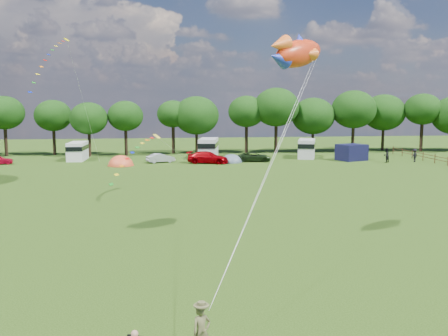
{
  "coord_description": "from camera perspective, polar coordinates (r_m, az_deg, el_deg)",
  "views": [
    {
      "loc": [
        -3.84,
        -22.3,
        8.06
      ],
      "look_at": [
        0.0,
        8.0,
        4.0
      ],
      "focal_mm": 40.0,
      "sensor_mm": 36.0,
      "label": 1
    }
  ],
  "objects": [
    {
      "name": "ground_plane",
      "position": [
        24.02,
        2.46,
        -12.04
      ],
      "size": [
        180.0,
        180.0,
        0.0
      ],
      "primitive_type": "plane",
      "color": "black",
      "rests_on": "ground"
    },
    {
      "name": "campervan_c",
      "position": [
        71.68,
        -1.79,
        2.34
      ],
      "size": [
        3.51,
        6.14,
        2.83
      ],
      "rotation": [
        0.0,
        0.0,
        1.38
      ],
      "color": "silver",
      "rests_on": "ground"
    },
    {
      "name": "walker_b",
      "position": [
        71.85,
        20.93,
        1.36
      ],
      "size": [
        1.29,
        1.1,
        1.82
      ],
      "primitive_type": "imported",
      "rotation": [
        0.0,
        0.0,
        3.71
      ],
      "color": "black",
      "rests_on": "ground"
    },
    {
      "name": "campervan_b",
      "position": [
        72.19,
        -16.4,
        1.93
      ],
      "size": [
        2.36,
        5.2,
        2.51
      ],
      "rotation": [
        0.0,
        0.0,
        1.54
      ],
      "color": "silver",
      "rests_on": "ground"
    },
    {
      "name": "car_d",
      "position": [
        67.87,
        3.49,
        1.27
      ],
      "size": [
        4.88,
        2.77,
        1.26
      ],
      "primitive_type": "imported",
      "rotation": [
        0.0,
        0.0,
        1.42
      ],
      "color": "black",
      "rests_on": "ground"
    },
    {
      "name": "streamer_kite_a",
      "position": [
        53.8,
        -19.1,
        12.04
      ],
      "size": [
        3.18,
        5.53,
        5.73
      ],
      "rotation": [
        0.0,
        0.0,
        1.12
      ],
      "color": "#EDDF00",
      "rests_on": "ground"
    },
    {
      "name": "tent_orange",
      "position": [
        64.78,
        -11.7,
        0.29
      ],
      "size": [
        3.33,
        3.65,
        2.6
      ],
      "color": "#E3522C",
      "rests_on": "ground"
    },
    {
      "name": "fish_kite",
      "position": [
        28.44,
        8.1,
        12.89
      ],
      "size": [
        4.15,
        3.39,
        2.29
      ],
      "rotation": [
        0.0,
        -0.21,
        0.61
      ],
      "color": "red",
      "rests_on": "ground"
    },
    {
      "name": "streamer_kite_b",
      "position": [
        42.74,
        -9.73,
        1.97
      ],
      "size": [
        4.2,
        4.7,
        3.8
      ],
      "rotation": [
        0.0,
        0.0,
        1.1
      ],
      "color": "yellow",
      "rests_on": "ground"
    },
    {
      "name": "tent_greyblue",
      "position": [
        66.95,
        0.86,
        0.68
      ],
      "size": [
        2.9,
        3.17,
        2.16
      ],
      "color": "#4B5B67",
      "rests_on": "ground"
    },
    {
      "name": "kite_flyer",
      "position": [
        16.57,
        -2.59,
        -18.21
      ],
      "size": [
        0.73,
        0.61,
        1.71
      ],
      "primitive_type": "imported",
      "rotation": [
        0.0,
        0.0,
        0.38
      ],
      "color": "brown",
      "rests_on": "ground"
    },
    {
      "name": "walker_a",
      "position": [
        70.08,
        18.04,
        1.39
      ],
      "size": [
        1.11,
        0.99,
        1.94
      ],
      "primitive_type": "imported",
      "rotation": [
        0.0,
        0.0,
        3.69
      ],
      "color": "black",
      "rests_on": "ground"
    },
    {
      "name": "tree_line",
      "position": [
        77.85,
        -0.48,
        6.31
      ],
      "size": [
        102.98,
        10.98,
        10.27
      ],
      "color": "black",
      "rests_on": "ground"
    },
    {
      "name": "awning_navy",
      "position": [
        71.31,
        14.37,
        1.75
      ],
      "size": [
        4.35,
        3.96,
        2.23
      ],
      "primitive_type": "cube",
      "rotation": [
        0.0,
        0.0,
        0.36
      ],
      "color": "black",
      "rests_on": "ground"
    },
    {
      "name": "campervan_d",
      "position": [
        73.26,
        9.43,
        2.28
      ],
      "size": [
        3.94,
        5.9,
        2.67
      ],
      "rotation": [
        0.0,
        0.0,
        1.25
      ],
      "color": "silver",
      "rests_on": "ground"
    },
    {
      "name": "car_c",
      "position": [
        65.66,
        -1.85,
        1.21
      ],
      "size": [
        5.64,
        3.68,
        1.57
      ],
      "primitive_type": "imported",
      "rotation": [
        0.0,
        0.0,
        1.26
      ],
      "color": "#900005",
      "rests_on": "ground"
    },
    {
      "name": "car_b",
      "position": [
        67.0,
        -7.26,
        1.14
      ],
      "size": [
        3.73,
        2.4,
        1.23
      ],
      "primitive_type": "imported",
      "rotation": [
        0.0,
        0.0,
        1.91
      ],
      "color": "#969B9F",
      "rests_on": "ground"
    }
  ]
}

